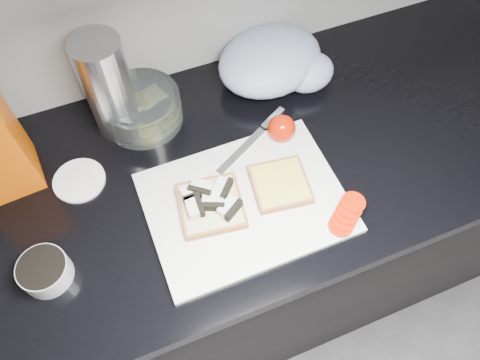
% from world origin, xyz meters
% --- Properties ---
extents(base_cabinet, '(3.50, 0.60, 0.86)m').
position_xyz_m(base_cabinet, '(0.00, 1.20, 0.43)').
color(base_cabinet, black).
rests_on(base_cabinet, ground).
extents(countertop, '(3.50, 0.64, 0.04)m').
position_xyz_m(countertop, '(0.00, 1.20, 0.88)').
color(countertop, black).
rests_on(countertop, base_cabinet).
extents(cutting_board, '(0.40, 0.30, 0.01)m').
position_xyz_m(cutting_board, '(0.05, 1.09, 0.91)').
color(cutting_board, silver).
rests_on(cutting_board, countertop).
extents(bread_left, '(0.15, 0.15, 0.04)m').
position_xyz_m(bread_left, '(-0.02, 1.11, 0.92)').
color(bread_left, beige).
rests_on(bread_left, cutting_board).
extents(bread_right, '(0.13, 0.13, 0.02)m').
position_xyz_m(bread_right, '(0.13, 1.10, 0.92)').
color(bread_right, beige).
rests_on(bread_right, cutting_board).
extents(tomato_slices, '(0.10, 0.09, 0.02)m').
position_xyz_m(tomato_slices, '(0.22, 0.98, 0.92)').
color(tomato_slices, '#B51C04').
rests_on(tomato_slices, cutting_board).
extents(knife, '(0.21, 0.12, 0.01)m').
position_xyz_m(knife, '(0.14, 1.24, 0.92)').
color(knife, silver).
rests_on(knife, cutting_board).
extents(seed_tub, '(0.09, 0.09, 0.05)m').
position_xyz_m(seed_tub, '(-0.36, 1.09, 0.93)').
color(seed_tub, '#A6AAAB').
rests_on(seed_tub, countertop).
extents(tub_lid, '(0.14, 0.14, 0.01)m').
position_xyz_m(tub_lid, '(-0.26, 1.27, 0.90)').
color(tub_lid, white).
rests_on(tub_lid, countertop).
extents(glass_bowl, '(0.18, 0.18, 0.07)m').
position_xyz_m(glass_bowl, '(-0.09, 1.39, 0.94)').
color(glass_bowl, silver).
rests_on(glass_bowl, countertop).
extents(steel_canister, '(0.10, 0.10, 0.24)m').
position_xyz_m(steel_canister, '(-0.14, 1.39, 1.02)').
color(steel_canister, '#AAAAAF').
rests_on(steel_canister, countertop).
extents(grocery_bag, '(0.30, 0.26, 0.11)m').
position_xyz_m(grocery_bag, '(0.25, 1.39, 0.95)').
color(grocery_bag, '#9FAFC4').
rests_on(grocery_bag, countertop).
extents(whole_tomatoes, '(0.06, 0.06, 0.06)m').
position_xyz_m(whole_tomatoes, '(0.19, 1.22, 0.93)').
color(whole_tomatoes, '#B51C04').
rests_on(whole_tomatoes, countertop).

